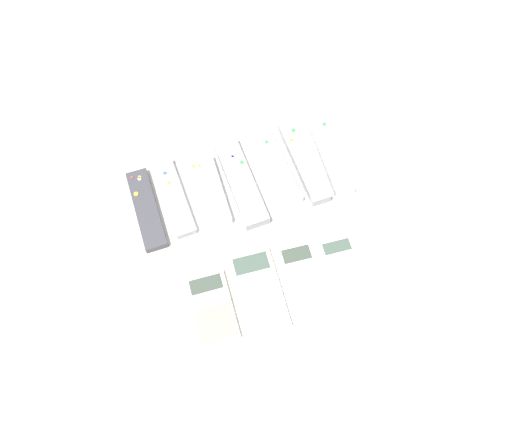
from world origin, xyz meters
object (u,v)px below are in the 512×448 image
object	(u,v)px
calculator_0	(212,308)
calculator_2	(303,277)
remote_0	(146,209)
remote_2	(208,192)
remote_3	(242,182)
calculator_1	(258,291)
remote_6	(330,154)
remote_4	(273,170)
calculator_3	(343,265)
remote_5	(303,161)
remote_1	(175,197)

from	to	relation	value
calculator_0	calculator_2	distance (m)	0.18
remote_0	remote_2	xyz separation A→B (m)	(0.13, -0.00, 0.00)
remote_3	calculator_1	size ratio (longest dim) A/B	1.28
remote_6	calculator_2	xyz separation A→B (m)	(-0.15, -0.24, -0.00)
remote_4	calculator_3	size ratio (longest dim) A/B	1.56
remote_5	remote_6	xyz separation A→B (m)	(0.06, 0.00, -0.00)
calculator_3	remote_3	bearing A→B (deg)	122.67
calculator_0	remote_4	bearing A→B (deg)	52.32
remote_1	calculator_1	bearing A→B (deg)	-69.53
remote_6	calculator_1	xyz separation A→B (m)	(-0.24, -0.24, -0.00)
remote_0	remote_6	size ratio (longest dim) A/B	0.92
remote_2	remote_6	world-z (taller)	remote_2
remote_1	calculator_3	distance (m)	0.37
remote_6	calculator_0	xyz separation A→B (m)	(-0.33, -0.25, -0.00)
remote_0	calculator_0	xyz separation A→B (m)	(0.07, -0.24, -0.00)
remote_6	calculator_3	size ratio (longest dim) A/B	1.73
remote_5	calculator_1	bearing A→B (deg)	-128.13
remote_0	calculator_3	xyz separation A→B (m)	(0.34, -0.24, -0.00)
remote_4	calculator_3	distance (m)	0.25
remote_2	remote_5	world-z (taller)	same
remote_1	calculator_1	size ratio (longest dim) A/B	1.11
remote_2	calculator_3	distance (m)	0.31
calculator_3	calculator_1	bearing A→B (deg)	-177.43
remote_0	remote_2	bearing A→B (deg)	-1.18
remote_6	calculator_0	distance (m)	0.42
remote_1	remote_5	size ratio (longest dim) A/B	0.88
calculator_0	calculator_3	size ratio (longest dim) A/B	1.19
remote_2	calculator_1	world-z (taller)	remote_2
remote_5	calculator_3	bearing A→B (deg)	-93.11
remote_4	calculator_0	size ratio (longest dim) A/B	1.31
calculator_1	calculator_2	distance (m)	0.09
remote_0	calculator_1	world-z (taller)	remote_0
remote_5	calculator_0	size ratio (longest dim) A/B	1.50
remote_2	remote_1	bearing A→B (deg)	172.74
remote_0	remote_6	distance (m)	0.40
remote_0	remote_3	world-z (taller)	remote_3
remote_2	remote_5	xyz separation A→B (m)	(0.21, 0.01, 0.00)
remote_3	calculator_0	bearing A→B (deg)	-121.39
remote_4	remote_5	size ratio (longest dim) A/B	0.87
remote_6	calculator_2	size ratio (longest dim) A/B	1.46
calculator_0	calculator_1	world-z (taller)	same
remote_2	remote_6	bearing A→B (deg)	2.74
remote_0	remote_1	world-z (taller)	same
remote_2	calculator_0	bearing A→B (deg)	-103.07
calculator_0	calculator_3	distance (m)	0.27
remote_6	remote_2	bearing A→B (deg)	-175.88
calculator_3	remote_5	bearing A→B (deg)	91.42
remote_1	remote_4	world-z (taller)	remote_4
calculator_1	remote_6	bearing A→B (deg)	48.12
calculator_0	calculator_2	size ratio (longest dim) A/B	1.00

